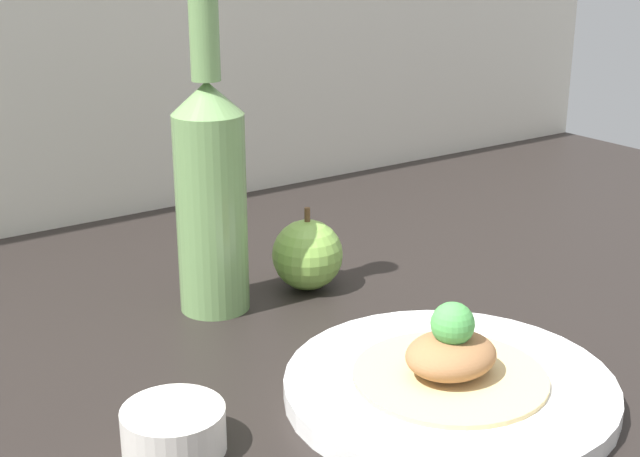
{
  "coord_description": "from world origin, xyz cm",
  "views": [
    {
      "loc": [
        -34.69,
        -50.44,
        35.12
      ],
      "look_at": [
        5.53,
        7.28,
        11.0
      ],
      "focal_mm": 50.0,
      "sensor_mm": 36.0,
      "label": 1
    }
  ],
  "objects_px": {
    "plate": "(449,385)",
    "dipping_bowl": "(173,429)",
    "plated_food": "(451,358)",
    "cider_bottle": "(211,187)",
    "apple": "(307,255)"
  },
  "relations": [
    {
      "from": "cider_bottle",
      "to": "apple",
      "type": "xyz_separation_m",
      "value": [
        0.1,
        -0.01,
        -0.08
      ]
    },
    {
      "from": "apple",
      "to": "plate",
      "type": "bearing_deg",
      "value": -97.65
    },
    {
      "from": "dipping_bowl",
      "to": "apple",
      "type": "bearing_deg",
      "value": 38.13
    },
    {
      "from": "plated_food",
      "to": "apple",
      "type": "xyz_separation_m",
      "value": [
        0.03,
        0.25,
        0.0
      ]
    },
    {
      "from": "plate",
      "to": "plated_food",
      "type": "height_order",
      "value": "plated_food"
    },
    {
      "from": "plate",
      "to": "plated_food",
      "type": "bearing_deg",
      "value": 180.0
    },
    {
      "from": "plated_food",
      "to": "plate",
      "type": "bearing_deg",
      "value": 0.0
    },
    {
      "from": "dipping_bowl",
      "to": "plate",
      "type": "bearing_deg",
      "value": -15.02
    },
    {
      "from": "plated_food",
      "to": "apple",
      "type": "distance_m",
      "value": 0.25
    },
    {
      "from": "plate",
      "to": "plated_food",
      "type": "distance_m",
      "value": 0.02
    },
    {
      "from": "plate",
      "to": "dipping_bowl",
      "type": "bearing_deg",
      "value": 164.98
    },
    {
      "from": "dipping_bowl",
      "to": "plated_food",
      "type": "bearing_deg",
      "value": -15.02
    },
    {
      "from": "plated_food",
      "to": "dipping_bowl",
      "type": "height_order",
      "value": "plated_food"
    },
    {
      "from": "cider_bottle",
      "to": "plated_food",
      "type": "bearing_deg",
      "value": -75.32
    },
    {
      "from": "cider_bottle",
      "to": "apple",
      "type": "height_order",
      "value": "cider_bottle"
    }
  ]
}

